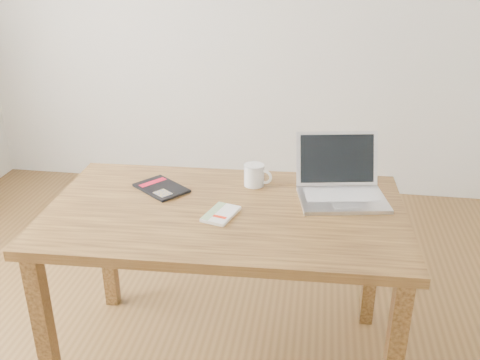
# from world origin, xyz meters

# --- Properties ---
(room) EXTENTS (4.04, 4.04, 2.70)m
(room) POSITION_xyz_m (-0.07, 0.00, 1.36)
(room) COLOR brown
(room) RESTS_ON ground
(desk) EXTENTS (1.43, 0.85, 0.75)m
(desk) POSITION_xyz_m (0.13, 0.11, 0.66)
(desk) COLOR brown
(desk) RESTS_ON ground
(white_guidebook) EXTENTS (0.14, 0.18, 0.01)m
(white_guidebook) POSITION_xyz_m (0.12, 0.05, 0.76)
(white_guidebook) COLOR silver
(white_guidebook) RESTS_ON desk
(black_guidebook) EXTENTS (0.26, 0.25, 0.01)m
(black_guidebook) POSITION_xyz_m (-0.17, 0.25, 0.76)
(black_guidebook) COLOR black
(black_guidebook) RESTS_ON desk
(laptop) EXTENTS (0.40, 0.38, 0.23)m
(laptop) POSITION_xyz_m (0.57, 0.30, 0.80)
(laptop) COLOR silver
(laptop) RESTS_ON desk
(coffee_mug) EXTENTS (0.12, 0.09, 0.09)m
(coffee_mug) POSITION_xyz_m (0.21, 0.35, 0.80)
(coffee_mug) COLOR white
(coffee_mug) RESTS_ON desk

